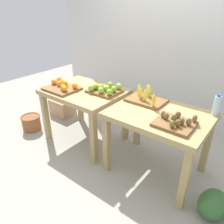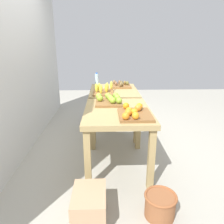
% 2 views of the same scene
% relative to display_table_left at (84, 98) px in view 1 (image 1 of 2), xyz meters
% --- Properties ---
extents(ground_plane, '(8.00, 8.00, 0.00)m').
position_rel_display_table_left_xyz_m(ground_plane, '(0.56, 0.00, -0.66)').
color(ground_plane, '#A3A093').
extents(back_wall, '(4.40, 0.12, 3.00)m').
position_rel_display_table_left_xyz_m(back_wall, '(0.56, 1.35, 0.84)').
color(back_wall, silver).
rests_on(back_wall, ground_plane).
extents(display_table_left, '(1.04, 0.80, 0.77)m').
position_rel_display_table_left_xyz_m(display_table_left, '(0.00, 0.00, 0.00)').
color(display_table_left, tan).
rests_on(display_table_left, ground_plane).
extents(display_table_right, '(1.04, 0.80, 0.77)m').
position_rel_display_table_left_xyz_m(display_table_right, '(1.12, 0.00, 0.00)').
color(display_table_right, tan).
rests_on(display_table_right, ground_plane).
extents(orange_bin, '(0.44, 0.36, 0.11)m').
position_rel_display_table_left_xyz_m(orange_bin, '(-0.24, -0.16, 0.15)').
color(orange_bin, brown).
rests_on(orange_bin, display_table_left).
extents(apple_bin, '(0.41, 0.37, 0.11)m').
position_rel_display_table_left_xyz_m(apple_bin, '(0.29, 0.09, 0.16)').
color(apple_bin, brown).
rests_on(apple_bin, display_table_left).
extents(banana_crate, '(0.44, 0.32, 0.17)m').
position_rel_display_table_left_xyz_m(banana_crate, '(0.85, 0.17, 0.15)').
color(banana_crate, brown).
rests_on(banana_crate, display_table_right).
extents(kiwi_bin, '(0.36, 0.32, 0.10)m').
position_rel_display_table_left_xyz_m(kiwi_bin, '(1.35, -0.15, 0.15)').
color(kiwi_bin, brown).
rests_on(kiwi_bin, display_table_right).
extents(water_bottle, '(0.07, 0.07, 0.23)m').
position_rel_display_table_left_xyz_m(water_bottle, '(1.59, 0.31, 0.22)').
color(water_bottle, silver).
rests_on(water_bottle, display_table_right).
extents(wicker_basket, '(0.30, 0.30, 0.23)m').
position_rel_display_table_left_xyz_m(wicker_basket, '(-0.87, -0.35, -0.53)').
color(wicker_basket, brown).
rests_on(wicker_basket, ground_plane).
extents(cardboard_produce_box, '(0.40, 0.30, 0.28)m').
position_rel_display_table_left_xyz_m(cardboard_produce_box, '(-0.88, 0.30, -0.51)').
color(cardboard_produce_box, tan).
rests_on(cardboard_produce_box, ground_plane).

